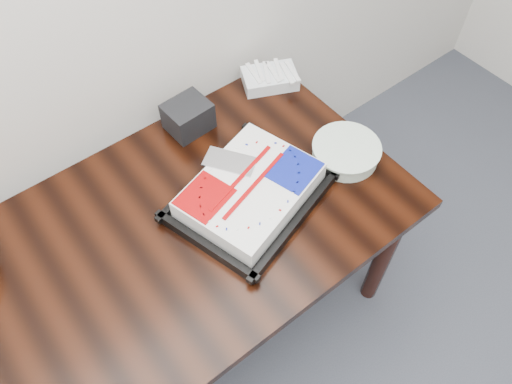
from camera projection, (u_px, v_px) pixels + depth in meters
table at (145, 266)px, 1.62m from camera, size 1.80×0.90×0.75m
cake_tray at (250, 192)px, 1.63m from camera, size 0.57×0.50×0.10m
plate_stack at (346, 152)px, 1.75m from camera, size 0.24×0.24×0.06m
fork_bag at (270, 78)px, 1.97m from camera, size 0.25×0.21×0.06m
napkin_box at (188, 116)px, 1.81m from camera, size 0.16×0.14×0.11m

